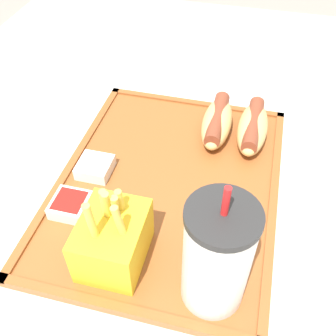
# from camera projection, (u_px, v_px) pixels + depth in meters

# --- Properties ---
(dining_table) EXTENTS (1.37, 1.08, 0.74)m
(dining_table) POSITION_uv_depth(u_px,v_px,m) (171.00, 306.00, 0.85)
(dining_table) COLOR beige
(dining_table) RESTS_ON ground_plane
(food_tray) EXTENTS (0.42, 0.32, 0.01)m
(food_tray) POSITION_uv_depth(u_px,v_px,m) (168.00, 184.00, 0.59)
(food_tray) COLOR brown
(food_tray) RESTS_ON dining_table
(soda_cup) EXTENTS (0.08, 0.08, 0.18)m
(soda_cup) POSITION_uv_depth(u_px,v_px,m) (217.00, 257.00, 0.41)
(soda_cup) COLOR silver
(soda_cup) RESTS_ON food_tray
(hot_dog_far) EXTENTS (0.13, 0.05, 0.04)m
(hot_dog_far) POSITION_uv_depth(u_px,v_px,m) (253.00, 127.00, 0.64)
(hot_dog_far) COLOR tan
(hot_dog_far) RESTS_ON food_tray
(hot_dog_near) EXTENTS (0.13, 0.05, 0.04)m
(hot_dog_near) POSITION_uv_depth(u_px,v_px,m) (217.00, 122.00, 0.65)
(hot_dog_near) COLOR tan
(hot_dog_near) RESTS_ON food_tray
(fries_carton) EXTENTS (0.09, 0.08, 0.12)m
(fries_carton) POSITION_uv_depth(u_px,v_px,m) (113.00, 239.00, 0.47)
(fries_carton) COLOR gold
(fries_carton) RESTS_ON food_tray
(sauce_cup_mayo) EXTENTS (0.05, 0.05, 0.02)m
(sauce_cup_mayo) POSITION_uv_depth(u_px,v_px,m) (95.00, 167.00, 0.60)
(sauce_cup_mayo) COLOR silver
(sauce_cup_mayo) RESTS_ON food_tray
(sauce_cup_ketchup) EXTENTS (0.05, 0.05, 0.02)m
(sauce_cup_ketchup) POSITION_uv_depth(u_px,v_px,m) (70.00, 205.00, 0.54)
(sauce_cup_ketchup) COLOR silver
(sauce_cup_ketchup) RESTS_ON food_tray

